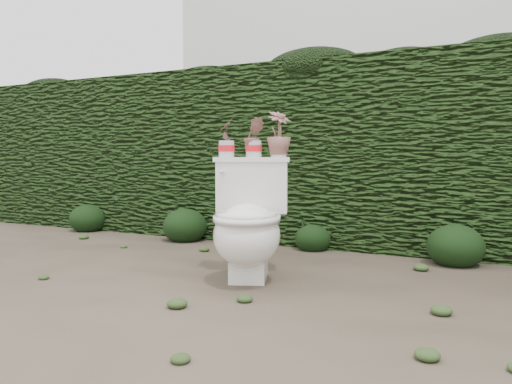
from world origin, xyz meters
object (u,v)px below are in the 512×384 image
at_px(potted_plant_left, 226,138).
at_px(potted_plant_center, 254,138).
at_px(potted_plant_right, 279,135).
at_px(toilet, 248,224).

height_order(potted_plant_left, potted_plant_center, same).
height_order(potted_plant_left, potted_plant_right, potted_plant_right).
bearing_deg(toilet, potted_plant_right, 53.67).
bearing_deg(toilet, potted_plant_left, 125.92).
bearing_deg(potted_plant_center, potted_plant_left, 171.95).
xyz_separation_m(potted_plant_left, potted_plant_right, (0.33, 0.12, 0.02)).
relative_size(toilet, potted_plant_left, 3.19).
xyz_separation_m(toilet, potted_plant_left, (-0.25, 0.16, 0.55)).
bearing_deg(potted_plant_center, toilet, -100.39).
bearing_deg(potted_plant_right, potted_plant_left, 140.15).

